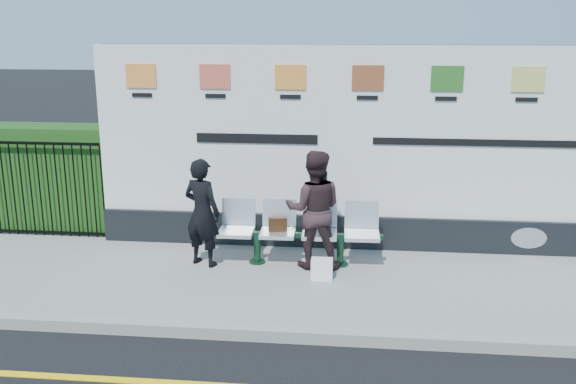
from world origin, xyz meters
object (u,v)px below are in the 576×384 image
(billboard, at_px, (365,163))
(woman_left, at_px, (202,212))
(bench, at_px, (298,248))
(woman_right, at_px, (314,209))

(billboard, relative_size, woman_left, 5.24)
(billboard, xyz_separation_m, bench, (-0.91, -0.82, -1.06))
(billboard, height_order, bench, billboard)
(bench, height_order, woman_right, woman_right)
(woman_left, distance_m, woman_right, 1.55)
(woman_left, bearing_deg, bench, -150.71)
(billboard, distance_m, woman_left, 2.50)
(woman_left, relative_size, woman_right, 0.93)
(billboard, height_order, woman_right, billboard)
(bench, relative_size, woman_left, 1.47)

